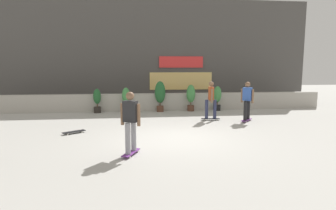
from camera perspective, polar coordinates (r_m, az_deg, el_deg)
The scene contains 12 objects.
ground_plane at distance 9.43m, azimuth 1.09°, elevation -6.67°, with size 48.00×48.00×0.00m, color #B2AFA8.
planter_wall at distance 15.21m, azimuth -2.01°, elevation 0.62°, with size 18.00×0.40×0.90m, color #B2ADA3.
building_backdrop at distance 19.10m, azimuth -3.06°, elevation 10.49°, with size 20.00×2.08×6.50m.
potted_plant_0 at distance 14.81m, azimuth -13.98°, elevation 1.00°, with size 0.38×0.38×1.22m.
potted_plant_1 at distance 14.69m, azimuth -8.40°, elevation 1.24°, with size 0.40×0.40×1.27m.
potted_plant_2 at distance 14.72m, azimuth -1.59°, elevation 2.24°, with size 0.55×0.55×1.58m.
potted_plant_3 at distance 14.97m, azimuth 4.59°, elevation 1.79°, with size 0.46×0.46×1.39m.
potted_plant_4 at distance 15.32m, azimuth 9.84°, elevation 1.58°, with size 0.41×0.41×1.30m.
skater_mid_plaza at distance 7.57m, azimuth -7.51°, elevation -3.05°, with size 0.52×0.81×1.70m.
skater_by_wall_left at distance 12.55m, azimuth 15.56°, elevation 1.06°, with size 0.69×0.72×1.70m.
skater_far_right at distance 12.50m, azimuth 8.58°, elevation 1.23°, with size 0.82×0.56×1.70m.
skateboard_near_camera at distance 10.60m, azimuth -18.30°, elevation -5.09°, with size 0.77×0.62×0.08m.
Camera 1 is at (-1.26, -9.04, 2.36)m, focal length 30.48 mm.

